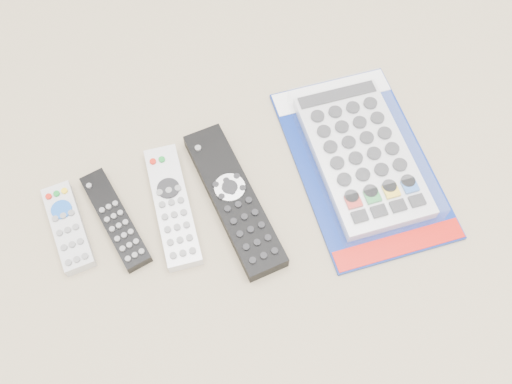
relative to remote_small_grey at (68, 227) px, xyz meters
name	(u,v)px	position (x,y,z in m)	size (l,w,h in m)	color
remote_small_grey	(68,227)	(0.00, 0.00, 0.00)	(0.04, 0.13, 0.02)	#B6B6B8
remote_slim_black	(115,219)	(0.06, -0.01, 0.00)	(0.05, 0.16, 0.02)	black
remote_silver_dvd	(173,206)	(0.14, -0.03, 0.00)	(0.07, 0.19, 0.02)	silver
remote_large_black	(234,199)	(0.22, -0.05, 0.00)	(0.06, 0.23, 0.03)	black
jumbo_remote_packaged	(362,154)	(0.41, -0.06, 0.01)	(0.22, 0.32, 0.04)	navy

